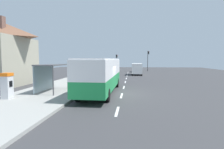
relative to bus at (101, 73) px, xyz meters
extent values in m
cube|color=#38383A|center=(1.71, 13.82, -1.86)|extent=(56.00, 92.00, 0.04)
cube|color=#999993|center=(-4.69, 1.82, -1.75)|extent=(6.20, 30.00, 0.18)
cube|color=silver|center=(1.96, -6.18, -1.84)|extent=(0.16, 2.20, 0.01)
cube|color=silver|center=(1.96, -1.18, -1.84)|extent=(0.16, 2.20, 0.01)
cube|color=silver|center=(1.96, 3.82, -1.84)|extent=(0.16, 2.20, 0.01)
cube|color=silver|center=(1.96, 8.82, -1.84)|extent=(0.16, 2.20, 0.01)
cube|color=silver|center=(1.96, 13.82, -1.84)|extent=(0.16, 2.20, 0.01)
cube|color=silver|center=(1.96, 18.82, -1.84)|extent=(0.16, 2.20, 0.01)
cube|color=silver|center=(1.96, 23.82, -1.84)|extent=(0.16, 2.20, 0.01)
cube|color=silver|center=(1.96, 28.82, -1.84)|extent=(0.16, 2.20, 0.01)
cube|color=#1E8C47|center=(0.01, -0.02, -0.77)|extent=(2.69, 11.04, 1.15)
cube|color=silver|center=(0.01, -0.02, 0.53)|extent=(2.69, 11.04, 1.45)
cube|color=silver|center=(0.01, -0.02, 1.31)|extent=(2.56, 10.82, 0.12)
cube|color=black|center=(0.11, 5.43, 0.46)|extent=(2.30, 0.16, 1.22)
cube|color=black|center=(-1.21, -0.50, 0.46)|extent=(0.23, 8.58, 1.10)
cylinder|color=black|center=(-1.05, 3.90, -1.34)|extent=(0.30, 1.00, 1.00)
cylinder|color=black|center=(1.21, 3.86, -1.34)|extent=(0.30, 1.00, 1.00)
cylinder|color=black|center=(-1.18, -3.70, -1.34)|extent=(0.30, 1.00, 1.00)
cylinder|color=black|center=(1.08, -3.74, -1.34)|extent=(0.30, 1.00, 1.00)
cube|color=white|center=(3.91, 21.46, -0.52)|extent=(2.13, 5.25, 1.96)
cube|color=black|center=(3.91, 21.46, -0.19)|extent=(2.12, 3.17, 0.44)
cylinder|color=black|center=(4.76, 19.44, -1.50)|extent=(0.24, 0.69, 0.68)
cylinder|color=black|center=(2.96, 19.48, -1.50)|extent=(0.24, 0.69, 0.68)
cylinder|color=black|center=(4.86, 23.43, -1.50)|extent=(0.24, 0.69, 0.68)
cylinder|color=black|center=(3.06, 23.48, -1.50)|extent=(0.24, 0.69, 0.68)
cube|color=#B7B7BC|center=(4.01, 30.42, -1.22)|extent=(2.04, 4.49, 0.60)
cube|color=black|center=(4.02, 30.22, -0.62)|extent=(1.71, 2.46, 0.60)
cylinder|color=black|center=(3.11, 31.88, -1.52)|extent=(0.23, 0.65, 0.64)
cylinder|color=black|center=(4.75, 31.96, -1.52)|extent=(0.23, 0.65, 0.64)
cylinder|color=black|center=(3.27, 28.88, -1.52)|extent=(0.23, 0.65, 0.64)
cylinder|color=black|center=(4.91, 28.97, -1.52)|extent=(0.23, 0.65, 0.64)
cube|color=silver|center=(-6.47, -4.13, -0.81)|extent=(0.60, 0.70, 1.70)
cube|color=orange|center=(-6.47, -4.13, 0.16)|extent=(0.66, 0.76, 0.24)
cube|color=black|center=(-6.16, -4.13, -0.54)|extent=(0.03, 0.36, 0.44)
cylinder|color=green|center=(-2.49, 1.45, -1.19)|extent=(0.52, 0.52, 0.95)
cylinder|color=red|center=(-2.49, 2.15, -1.19)|extent=(0.52, 0.52, 0.95)
cylinder|color=blue|center=(-2.49, 2.85, -1.19)|extent=(0.52, 0.52, 0.95)
cylinder|color=yellow|center=(-2.49, 3.55, -1.19)|extent=(0.52, 0.52, 0.95)
cylinder|color=#2D2D2D|center=(7.11, 34.78, 0.86)|extent=(0.14, 0.14, 5.41)
cube|color=black|center=(7.33, 34.78, 3.07)|extent=(0.24, 0.28, 0.84)
sphere|color=red|center=(7.45, 34.78, 3.35)|extent=(0.16, 0.16, 0.16)
sphere|color=#3C2C03|center=(7.45, 34.78, 3.07)|extent=(0.16, 0.16, 0.16)
sphere|color=black|center=(7.45, 34.78, 2.79)|extent=(0.16, 0.16, 0.16)
cylinder|color=#2D2D2D|center=(-1.49, 35.58, 0.42)|extent=(0.14, 0.14, 4.53)
cube|color=black|center=(-1.27, 35.58, 2.19)|extent=(0.24, 0.28, 0.84)
sphere|color=red|center=(-1.15, 35.58, 2.47)|extent=(0.16, 0.16, 0.16)
sphere|color=#3C2C03|center=(-1.15, 35.58, 2.19)|extent=(0.16, 0.16, 0.16)
sphere|color=black|center=(-1.15, 35.58, 1.91)|extent=(0.16, 0.16, 0.16)
cube|color=brown|center=(-11.85, 3.02, 5.36)|extent=(0.70, 0.70, 1.50)
cube|color=#4C4C51|center=(-4.39, -0.66, 0.79)|extent=(1.80, 4.00, 0.10)
cube|color=#8CA5B2|center=(-5.24, -0.66, -0.41)|extent=(0.06, 3.80, 2.30)
cylinder|color=#4C4C51|center=(-3.54, -2.56, -0.44)|extent=(0.10, 0.10, 2.44)
cylinder|color=#4C4C51|center=(-3.54, 1.24, -0.44)|extent=(0.10, 0.10, 2.44)
camera|label=1|loc=(2.80, -17.44, 1.28)|focal=30.66mm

